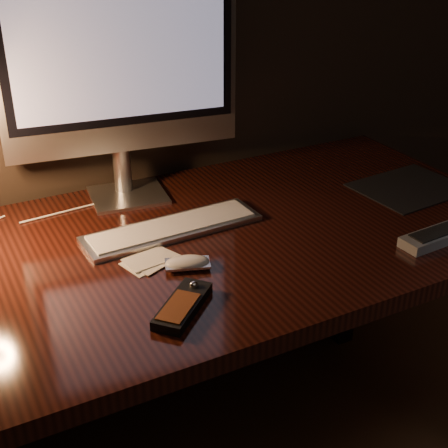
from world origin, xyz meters
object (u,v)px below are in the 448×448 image
monitor (118,59)px  mouse (188,264)px  keyboard (172,228)px  tv_remote (444,234)px  desk (172,278)px  media_remote (183,305)px

monitor → mouse: size_ratio=6.45×
keyboard → mouse: bearing=-104.9°
mouse → tv_remote: bearing=4.5°
desk → keyboard: size_ratio=3.93×
desk → mouse: (-0.03, -0.17, 0.14)m
monitor → tv_remote: monitor is taller
media_remote → tv_remote: 0.62m
media_remote → mouse: bearing=19.6°
monitor → keyboard: monitor is taller
desk → media_remote: bearing=-109.1°
desk → mouse: bearing=-101.3°
mouse → tv_remote: size_ratio=0.40×
keyboard → mouse: size_ratio=4.51×
desk → media_remote: 0.35m
keyboard → media_remote: 0.31m
keyboard → media_remote: (-0.11, -0.29, 0.00)m
monitor → tv_remote: 0.82m
mouse → tv_remote: 0.57m
monitor → desk: bearing=-76.3°
mouse → media_remote: media_remote is taller
tv_remote → mouse: bearing=161.3°
keyboard → tv_remote: (0.51, -0.31, 0.01)m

